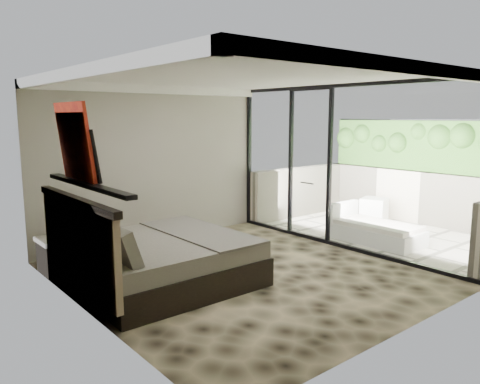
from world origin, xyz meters
TOP-DOWN VIEW (x-y plane):
  - floor at (0.00, 0.00)m, footprint 5.00×5.00m
  - ceiling at (0.00, 0.00)m, footprint 4.50×5.00m
  - back_wall at (0.00, 2.49)m, footprint 4.50×0.02m
  - left_wall at (-2.24, 0.00)m, footprint 0.02×5.00m
  - glass_wall at (2.25, 0.00)m, footprint 0.08×5.00m
  - terrace_slab at (3.75, 0.00)m, footprint 3.00×5.00m
  - parapet_far at (5.10, 0.00)m, footprint 0.30×5.00m
  - foliage_hedge at (5.10, 0.00)m, footprint 0.36×4.60m
  - picture_ledge at (-2.18, 0.10)m, footprint 0.12×2.20m
  - bed at (-1.18, 0.43)m, footprint 2.28×2.20m
  - nightstand at (-1.99, 1.78)m, footprint 0.74×0.74m
  - table_lamp at (-1.94, 1.81)m, footprint 0.31×0.31m
  - abstract_canvas at (-2.19, 0.37)m, footprint 0.13×0.90m
  - framed_print at (-2.14, 0.15)m, footprint 0.11×0.50m
  - ottoman at (4.45, 0.85)m, footprint 0.64×0.64m
  - lounger at (3.01, -0.14)m, footprint 0.83×1.63m

SIDE VIEW (x-z plane):
  - terrace_slab at x=3.75m, z-range -0.12..0.00m
  - floor at x=0.00m, z-range 0.00..0.00m
  - lounger at x=3.01m, z-range -0.12..0.51m
  - ottoman at x=4.45m, z-range 0.00..0.51m
  - nightstand at x=-1.99m, z-range 0.00..0.57m
  - bed at x=-1.18m, z-range -0.26..1.00m
  - parapet_far at x=5.10m, z-range 0.00..1.10m
  - table_lamp at x=-1.94m, z-range 0.60..1.17m
  - back_wall at x=0.00m, z-range 0.00..2.80m
  - left_wall at x=-2.24m, z-range 0.00..2.80m
  - glass_wall at x=2.25m, z-range 0.00..2.80m
  - picture_ledge at x=-2.18m, z-range 1.48..1.52m
  - foliage_hedge at x=5.10m, z-range 1.10..2.20m
  - framed_print at x=-2.14m, z-range 1.53..2.12m
  - abstract_canvas at x=-2.19m, z-range 1.53..2.42m
  - ceiling at x=0.00m, z-range 2.78..2.80m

